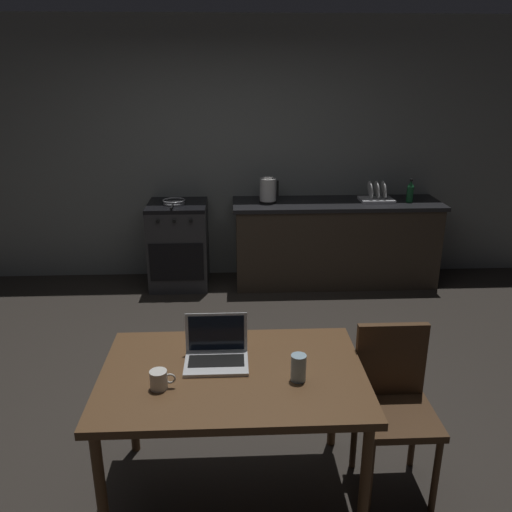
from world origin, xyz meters
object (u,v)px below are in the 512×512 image
at_px(dish_rack, 376,197).
at_px(bottle, 410,191).
at_px(frying_pan, 174,202).
at_px(drinking_glass, 298,368).
at_px(stove_oven, 179,245).
at_px(electric_kettle, 268,190).
at_px(laptop, 216,353).
at_px(coffee_mug, 159,380).
at_px(chair, 394,397).
at_px(dining_table, 233,384).

bearing_deg(dish_rack, bottle, -8.54).
distance_m(bottle, frying_pan, 2.43).
bearing_deg(drinking_glass, dish_rack, 68.88).
distance_m(stove_oven, electric_kettle, 1.10).
bearing_deg(drinking_glass, laptop, 154.83).
bearing_deg(coffee_mug, chair, 9.83).
relative_size(chair, bottle, 3.76).
height_order(electric_kettle, coffee_mug, electric_kettle).
bearing_deg(chair, coffee_mug, 174.77).
bearing_deg(chair, frying_pan, 101.29).
bearing_deg(stove_oven, frying_pan, -134.66).
bearing_deg(electric_kettle, drinking_glass, -91.18).
xyz_separation_m(stove_oven, chair, (1.41, -2.92, 0.08)).
relative_size(frying_pan, coffee_mug, 3.34).
bearing_deg(electric_kettle, bottle, -1.96).
distance_m(coffee_mug, drinking_glass, 0.66).
height_order(dining_table, bottle, bottle).
xyz_separation_m(stove_oven, drinking_glass, (0.87, -3.09, 0.38)).
bearing_deg(bottle, chair, -109.02).
relative_size(dining_table, electric_kettle, 4.94).
height_order(stove_oven, coffee_mug, stove_oven).
xyz_separation_m(electric_kettle, drinking_glass, (-0.06, -3.09, -0.19)).
bearing_deg(stove_oven, bottle, -1.14).
xyz_separation_m(dining_table, dish_rack, (1.51, 3.00, 0.25)).
height_order(bottle, coffee_mug, bottle).
relative_size(dining_table, bottle, 5.44).
relative_size(chair, coffee_mug, 7.44).
xyz_separation_m(stove_oven, coffee_mug, (0.21, -3.13, 0.36)).
distance_m(frying_pan, dish_rack, 2.09).
relative_size(laptop, coffee_mug, 2.63).
xyz_separation_m(chair, drinking_glass, (-0.54, -0.17, 0.30)).
relative_size(chair, dish_rack, 2.66).
bearing_deg(dish_rack, coffee_mug, -120.58).
relative_size(drinking_glass, dish_rack, 0.39).
xyz_separation_m(stove_oven, dish_rack, (2.07, 0.00, 0.49)).
bearing_deg(dish_rack, electric_kettle, 180.00).
distance_m(bottle, dish_rack, 0.34).
xyz_separation_m(laptop, frying_pan, (-0.50, 2.87, 0.11)).
relative_size(bottle, frying_pan, 0.59).
height_order(chair, bottle, bottle).
distance_m(laptop, electric_kettle, 2.95).
distance_m(dining_table, frying_pan, 3.04).
bearing_deg(electric_kettle, dish_rack, -0.00).
distance_m(dining_table, laptop, 0.17).
distance_m(stove_oven, frying_pan, 0.47).
height_order(stove_oven, laptop, laptop).
bearing_deg(bottle, dish_rack, 171.46).
relative_size(chair, laptop, 2.83).
relative_size(laptop, drinking_glass, 2.40).
relative_size(stove_oven, dish_rack, 2.61).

